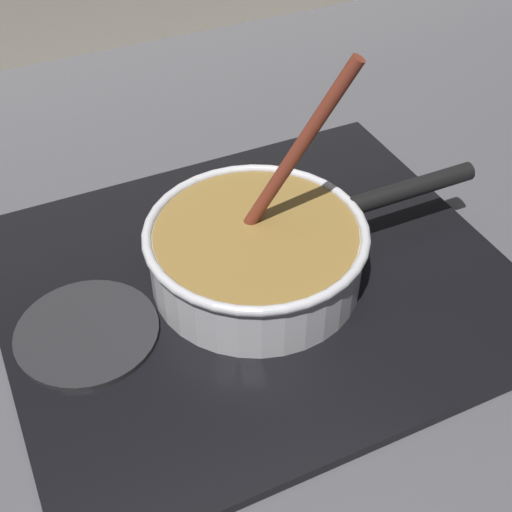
# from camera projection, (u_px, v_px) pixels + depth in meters

# --- Properties ---
(ground) EXTENTS (2.40, 1.60, 0.04)m
(ground) POSITION_uv_depth(u_px,v_px,m) (284.00, 387.00, 0.72)
(ground) COLOR #4C4C51
(hob_plate) EXTENTS (0.56, 0.48, 0.01)m
(hob_plate) POSITION_uv_depth(u_px,v_px,m) (256.00, 282.00, 0.80)
(hob_plate) COLOR black
(hob_plate) RESTS_ON ground
(burner_ring) EXTENTS (0.20, 0.20, 0.01)m
(burner_ring) POSITION_uv_depth(u_px,v_px,m) (256.00, 276.00, 0.79)
(burner_ring) COLOR #592D0C
(burner_ring) RESTS_ON hob_plate
(spare_burner) EXTENTS (0.15, 0.15, 0.01)m
(spare_burner) POSITION_uv_depth(u_px,v_px,m) (87.00, 332.00, 0.73)
(spare_burner) COLOR #262628
(spare_burner) RESTS_ON hob_plate
(cooking_pan) EXTENTS (0.40, 0.24, 0.27)m
(cooking_pan) POSITION_uv_depth(u_px,v_px,m) (258.00, 251.00, 0.77)
(cooking_pan) COLOR silver
(cooking_pan) RESTS_ON hob_plate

